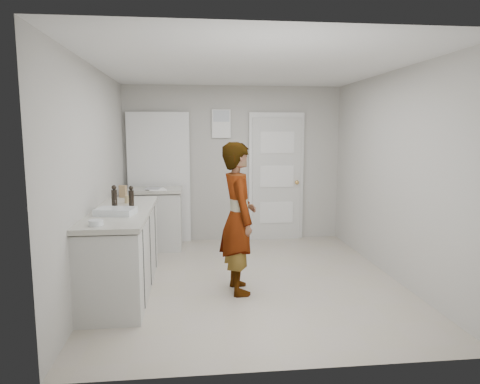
{
  "coord_description": "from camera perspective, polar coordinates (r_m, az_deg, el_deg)",
  "views": [
    {
      "loc": [
        -0.65,
        -4.92,
        1.77
      ],
      "look_at": [
        -0.07,
        0.4,
        1.02
      ],
      "focal_mm": 32.0,
      "sensor_mm": 36.0,
      "label": 1
    }
  ],
  "objects": [
    {
      "name": "oil_cruet_a",
      "position": [
        5.02,
        -14.3,
        -0.61
      ],
      "size": [
        0.06,
        0.06,
        0.24
      ],
      "color": "black",
      "rests_on": "main_counter"
    },
    {
      "name": "egg_bowl",
      "position": [
        4.11,
        -18.65,
        -3.91
      ],
      "size": [
        0.13,
        0.13,
        0.05
      ],
      "color": "silver",
      "rests_on": "main_counter"
    },
    {
      "name": "room_shell",
      "position": [
        6.93,
        -2.25,
        1.84
      ],
      "size": [
        4.0,
        4.0,
        4.0
      ],
      "color": "#ACAAA3",
      "rests_on": "ground"
    },
    {
      "name": "person",
      "position": [
        4.7,
        -0.23,
        -3.49
      ],
      "size": [
        0.47,
        0.65,
        1.66
      ],
      "primitive_type": "imported",
      "rotation": [
        0.0,
        0.0,
        1.7
      ],
      "color": "silver",
      "rests_on": "ground"
    },
    {
      "name": "spice_jar",
      "position": [
        5.28,
        -14.82,
        -0.96
      ],
      "size": [
        0.06,
        0.06,
        0.09
      ],
      "primitive_type": "cylinder",
      "color": "tan",
      "rests_on": "main_counter"
    },
    {
      "name": "baking_dish",
      "position": [
        4.59,
        -16.25,
        -2.52
      ],
      "size": [
        0.42,
        0.34,
        0.07
      ],
      "rotation": [
        0.0,
        0.0,
        -0.19
      ],
      "color": "silver",
      "rests_on": "main_counter"
    },
    {
      "name": "side_counter",
      "position": [
        6.64,
        -11.3,
        -3.79
      ],
      "size": [
        0.84,
        0.61,
        0.93
      ],
      "color": "silver",
      "rests_on": "ground"
    },
    {
      "name": "cake_mix_box",
      "position": [
        5.74,
        -15.34,
        0.07
      ],
      "size": [
        0.11,
        0.08,
        0.16
      ],
      "primitive_type": "cube",
      "rotation": [
        0.0,
        0.0,
        -0.43
      ],
      "color": "#926849",
      "rests_on": "main_counter"
    },
    {
      "name": "papers",
      "position": [
        6.42,
        -11.01,
        0.35
      ],
      "size": [
        0.31,
        0.36,
        0.01
      ],
      "primitive_type": "cube",
      "rotation": [
        0.0,
        0.0,
        0.23
      ],
      "color": "white",
      "rests_on": "side_counter"
    },
    {
      "name": "main_counter",
      "position": [
        4.98,
        -15.37,
        -7.93
      ],
      "size": [
        0.64,
        1.96,
        0.93
      ],
      "color": "silver",
      "rests_on": "ground"
    },
    {
      "name": "oil_cruet_b",
      "position": [
        4.83,
        -16.41,
        -0.8
      ],
      "size": [
        0.06,
        0.06,
        0.28
      ],
      "color": "black",
      "rests_on": "main_counter"
    },
    {
      "name": "ground",
      "position": [
        5.27,
        1.26,
        -11.59
      ],
      "size": [
        4.0,
        4.0,
        0.0
      ],
      "primitive_type": "plane",
      "color": "#AEA592",
      "rests_on": "ground"
    }
  ]
}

